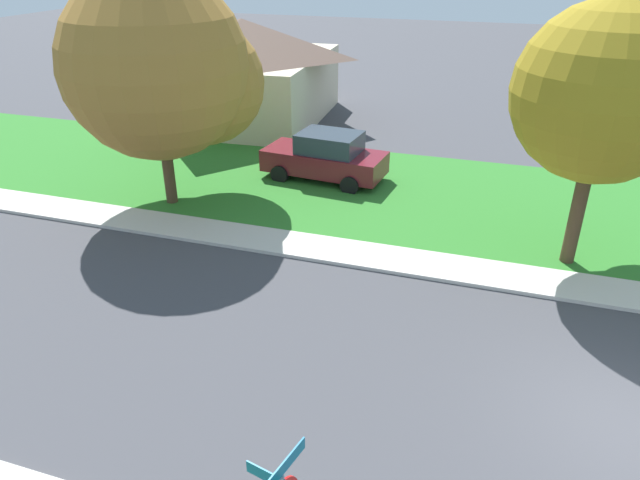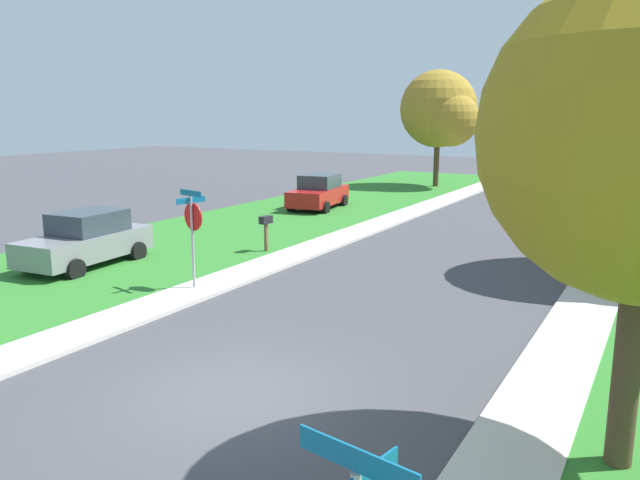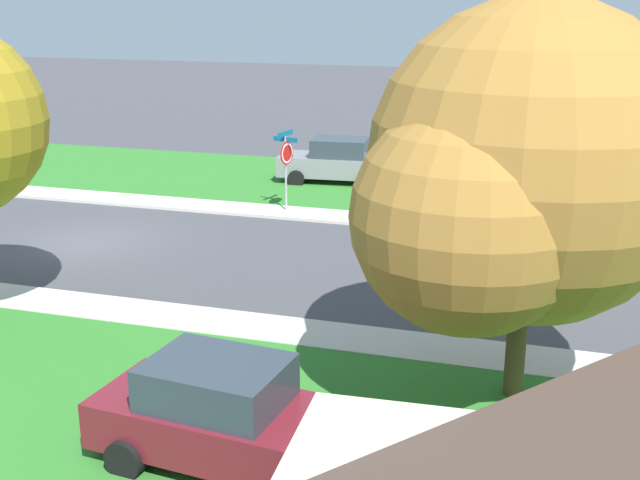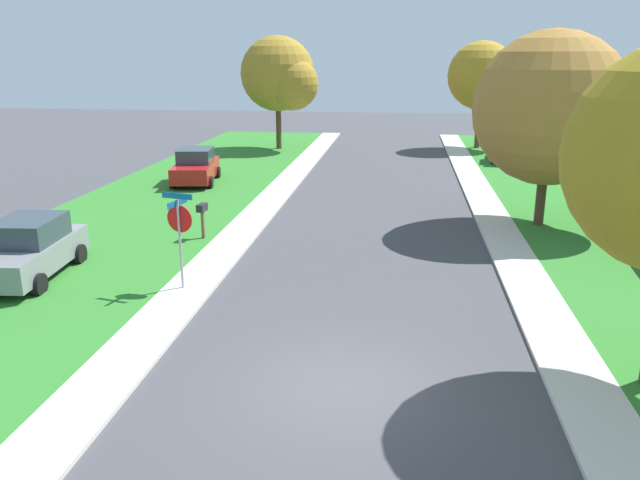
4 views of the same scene
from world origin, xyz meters
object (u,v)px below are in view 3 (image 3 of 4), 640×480
Objects in this scene: car_grey_far_down_street at (336,161)px; mailbox at (434,187)px; car_maroon_driveway_right at (226,416)px; stop_sign_far_corner at (286,158)px; tree_corner_large at (515,176)px.

car_grey_far_down_street is 3.39× the size of mailbox.
car_maroon_driveway_right reaches higher than mailbox.
car_grey_far_down_street is (-4.75, 0.39, -1.01)m from stop_sign_far_corner.
tree_corner_large is (11.44, 8.01, 2.35)m from stop_sign_far_corner.
car_grey_far_down_street is at bearing -154.79° from tree_corner_large.
car_maroon_driveway_right is 15.67m from mailbox.
stop_sign_far_corner is at bearing -4.75° from car_grey_far_down_street.
tree_corner_large reaches higher than car_grey_far_down_street.
tree_corner_large is at bearing 14.56° from mailbox.
stop_sign_far_corner is at bearing -164.50° from car_maroon_driveway_right.
car_grey_far_down_street is 0.62× the size of tree_corner_large.
tree_corner_large is (16.19, 7.62, 3.36)m from car_grey_far_down_street.
stop_sign_far_corner reaches higher than car_maroon_driveway_right.
car_maroon_driveway_right is at bearing -50.30° from tree_corner_large.
car_grey_far_down_street is 19.80m from car_maroon_driveway_right.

